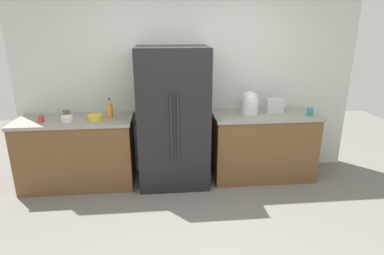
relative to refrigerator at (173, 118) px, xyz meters
name	(u,v)px	position (x,y,z in m)	size (l,w,h in m)	color
ground_plane	(206,244)	(0.25, -1.37, -0.90)	(9.32, 9.32, 0.00)	slate
kitchen_back_panel	(189,65)	(0.25, 0.42, 0.62)	(4.66, 0.10, 3.04)	silver
counter_left	(78,152)	(-1.26, 0.05, -0.44)	(1.46, 0.65, 0.91)	brown
counter_right	(262,145)	(1.23, 0.05, -0.44)	(1.40, 0.65, 0.91)	brown
refrigerator	(173,118)	(0.00, 0.00, 0.00)	(0.90, 0.72, 1.80)	black
toaster	(274,106)	(1.37, 0.09, 0.11)	(0.23, 0.15, 0.19)	silver
rice_cooker	(249,103)	(1.02, 0.07, 0.15)	(0.25, 0.25, 0.30)	silver
bottle_a	(110,111)	(-0.80, 0.03, 0.11)	(0.07, 0.07, 0.26)	orange
cup_a	(66,113)	(-1.38, 0.17, 0.05)	(0.09, 0.09, 0.08)	brown
cup_b	(41,119)	(-1.62, -0.04, 0.05)	(0.07, 0.07, 0.07)	red
cup_c	(310,112)	(1.79, -0.11, 0.06)	(0.08, 0.08, 0.10)	teal
bowl_a	(67,119)	(-1.31, -0.07, 0.05)	(0.14, 0.14, 0.07)	white
bowl_b	(95,117)	(-0.98, -0.02, 0.04)	(0.19, 0.19, 0.06)	yellow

